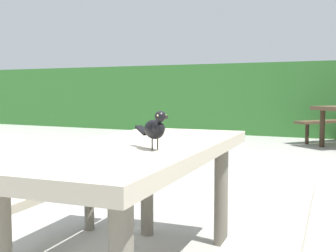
# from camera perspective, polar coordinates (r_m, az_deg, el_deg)

# --- Properties ---
(hedge_wall) EXTENTS (28.00, 2.22, 1.64)m
(hedge_wall) POSITION_cam_1_polar(r_m,az_deg,el_deg) (10.59, 18.80, 3.48)
(hedge_wall) COLOR #387A33
(hedge_wall) RESTS_ON ground
(picnic_table_foreground) EXTENTS (1.80, 1.85, 0.74)m
(picnic_table_foreground) POSITION_cam_1_polar(r_m,az_deg,el_deg) (2.22, -4.03, -7.15)
(picnic_table_foreground) COLOR #B2A893
(picnic_table_foreground) RESTS_ON ground
(bird_grackle) EXTENTS (0.25, 0.18, 0.18)m
(bird_grackle) POSITION_cam_1_polar(r_m,az_deg,el_deg) (1.94, -1.74, -0.27)
(bird_grackle) COLOR black
(bird_grackle) RESTS_ON picnic_table_foreground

